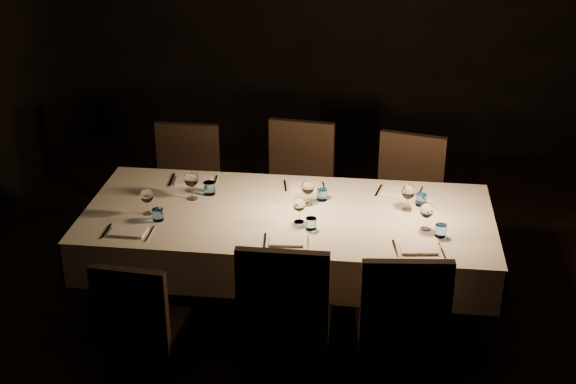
# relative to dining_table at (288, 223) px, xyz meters

# --- Properties ---
(room) EXTENTS (5.01, 6.01, 3.01)m
(room) POSITION_rel_dining_table_xyz_m (0.00, 0.00, 0.81)
(room) COLOR black
(room) RESTS_ON ground
(dining_table) EXTENTS (2.52, 1.12, 0.76)m
(dining_table) POSITION_rel_dining_table_xyz_m (0.00, 0.00, 0.00)
(dining_table) COLOR black
(dining_table) RESTS_ON ground
(chair_near_left) EXTENTS (0.45, 0.45, 0.86)m
(chair_near_left) POSITION_rel_dining_table_xyz_m (-0.72, -0.86, -0.20)
(chair_near_left) COLOR black
(chair_near_left) RESTS_ON ground
(place_setting_near_left) EXTENTS (0.30, 0.40, 0.17)m
(place_setting_near_left) POSITION_rel_dining_table_xyz_m (-0.85, -0.22, 0.14)
(place_setting_near_left) COLOR silver
(place_setting_near_left) RESTS_ON dining_table
(chair_near_center) EXTENTS (0.48, 0.48, 1.01)m
(chair_near_center) POSITION_rel_dining_table_xyz_m (0.08, -0.80, -0.14)
(chair_near_center) COLOR black
(chair_near_center) RESTS_ON ground
(place_setting_near_center) EXTENTS (0.30, 0.39, 0.16)m
(place_setting_near_center) POSITION_rel_dining_table_xyz_m (0.09, -0.22, 0.14)
(place_setting_near_center) COLOR silver
(place_setting_near_center) RESTS_ON dining_table
(chair_near_right) EXTENTS (0.51, 0.51, 0.97)m
(chair_near_right) POSITION_rel_dining_table_xyz_m (0.70, -0.76, -0.15)
(chair_near_right) COLOR black
(chair_near_right) RESTS_ON ground
(place_setting_near_right) EXTENTS (0.32, 0.39, 0.17)m
(place_setting_near_right) POSITION_rel_dining_table_xyz_m (0.84, -0.22, 0.14)
(place_setting_near_right) COLOR silver
(place_setting_near_right) RESTS_ON dining_table
(chair_far_left) EXTENTS (0.47, 0.47, 0.97)m
(chair_far_left) POSITION_rel_dining_table_xyz_m (-0.85, 0.80, -0.15)
(chair_far_left) COLOR black
(chair_far_left) RESTS_ON ground
(place_setting_far_left) EXTENTS (0.35, 0.41, 0.19)m
(place_setting_far_left) POSITION_rel_dining_table_xyz_m (-0.63, 0.22, 0.15)
(place_setting_far_left) COLOR silver
(place_setting_far_left) RESTS_ON dining_table
(chair_far_center) EXTENTS (0.53, 0.53, 1.00)m
(chair_far_center) POSITION_rel_dining_table_xyz_m (-0.03, 0.86, -0.14)
(chair_far_center) COLOR black
(chair_far_center) RESTS_ON ground
(place_setting_far_center) EXTENTS (0.31, 0.39, 0.17)m
(place_setting_far_center) POSITION_rel_dining_table_xyz_m (0.12, 0.22, 0.14)
(place_setting_far_center) COLOR silver
(place_setting_far_center) RESTS_ON dining_table
(chair_far_right) EXTENTS (0.56, 0.56, 0.98)m
(chair_far_right) POSITION_rel_dining_table_xyz_m (0.75, 0.76, -0.15)
(chair_far_right) COLOR black
(chair_far_right) RESTS_ON ground
(place_setting_far_right) EXTENTS (0.33, 0.40, 0.17)m
(place_setting_far_right) POSITION_rel_dining_table_xyz_m (0.74, 0.22, 0.14)
(place_setting_far_right) COLOR silver
(place_setting_far_right) RESTS_ON dining_table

